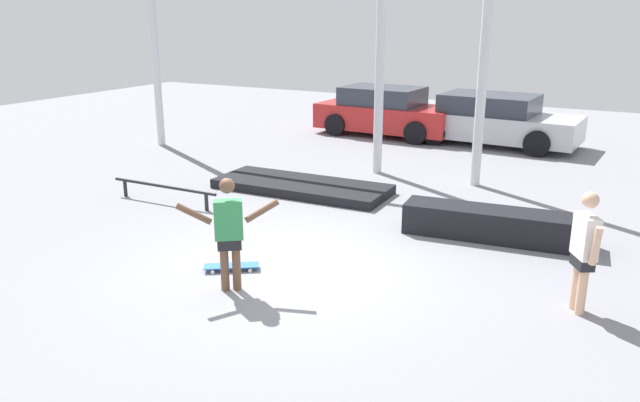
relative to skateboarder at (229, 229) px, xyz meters
name	(u,v)px	position (x,y,z in m)	size (l,w,h in m)	color
ground_plane	(286,271)	(0.31, 0.86, -0.84)	(36.00, 36.00, 0.00)	gray
skateboarder	(229,229)	(0.00, 0.00, 0.00)	(1.09, 0.84, 1.50)	brown
skateboard	(231,266)	(-0.38, 0.52, -0.78)	(0.75, 0.60, 0.08)	#2D66B2
grind_box	(494,224)	(2.54, 3.54, -0.60)	(2.83, 0.65, 0.49)	black
manual_pad	(302,186)	(-1.53, 4.48, -0.75)	(3.54, 1.34, 0.18)	black
grind_rail	(164,189)	(-3.39, 2.52, -0.55)	(2.41, 0.10, 0.36)	black
canopy_support_left	(255,0)	(-3.98, 6.60, 2.88)	(6.55, 0.20, 5.96)	silver
parked_car_red	(386,112)	(-2.37, 10.83, -0.17)	(4.08, 2.02, 1.39)	red
parked_car_silver	(493,120)	(0.71, 10.95, -0.18)	(4.49, 2.22, 1.35)	#B7BABF
bystander	(584,247)	(4.03, 1.50, -0.02)	(0.41, 0.62, 1.50)	#DBAD89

